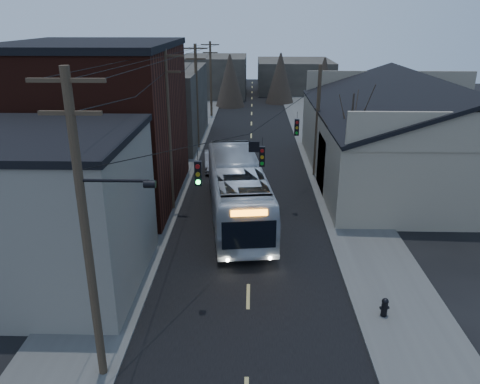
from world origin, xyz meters
name	(u,v)px	position (x,y,z in m)	size (l,w,h in m)	color
road_surface	(251,157)	(0.00, 30.00, 0.01)	(9.00, 110.00, 0.02)	black
sidewalk_left	(178,156)	(-6.50, 30.00, 0.06)	(4.00, 110.00, 0.12)	#474744
sidewalk_right	(324,157)	(6.50, 30.00, 0.06)	(4.00, 110.00, 0.12)	#474744
building_clapboard	(47,214)	(-9.00, 9.00, 3.50)	(8.00, 8.00, 7.00)	slate
building_brick	(98,126)	(-10.00, 20.00, 5.00)	(10.00, 12.00, 10.00)	black
building_left_far	(155,105)	(-9.50, 36.00, 3.50)	(9.00, 14.00, 7.00)	#312D27
warehouse	(422,143)	(13.00, 25.00, 2.70)	(16.16, 20.60, 7.73)	gray
building_far_left	(214,76)	(-6.00, 65.00, 3.00)	(10.00, 12.00, 6.00)	#312D27
building_far_right	(294,76)	(7.00, 70.00, 2.50)	(12.00, 14.00, 5.00)	#312D27
bare_tree	(349,149)	(6.50, 20.00, 3.60)	(0.40, 0.40, 7.20)	black
utility_lines	(209,115)	(-3.11, 24.14, 4.95)	(11.24, 45.28, 10.50)	#382B1E
bus	(237,190)	(-0.78, 16.81, 1.82)	(3.06, 13.06, 3.64)	silver
parked_car	(214,160)	(-3.00, 26.67, 0.70)	(1.49, 4.26, 1.40)	#939599
fire_hydrant	(385,306)	(5.63, 6.57, 0.56)	(0.39, 0.28, 0.83)	black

